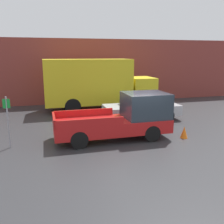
% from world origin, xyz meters
% --- Properties ---
extents(ground_plane, '(60.00, 60.00, 0.00)m').
position_xyz_m(ground_plane, '(0.00, 0.00, 0.00)').
color(ground_plane, '#2D2D30').
extents(building_wall, '(28.00, 0.15, 5.28)m').
position_xyz_m(building_wall, '(0.00, 9.93, 2.64)').
color(building_wall, brown).
rests_on(building_wall, ground).
extents(pickup_truck, '(5.53, 2.02, 2.19)m').
position_xyz_m(pickup_truck, '(-0.56, 0.31, 1.01)').
color(pickup_truck, red).
rests_on(pickup_truck, ground).
extents(car, '(4.69, 1.92, 1.67)m').
position_xyz_m(car, '(1.64, 3.40, 0.84)').
color(car, '#B7BABF').
rests_on(car, ground).
extents(delivery_truck, '(8.13, 2.47, 3.69)m').
position_xyz_m(delivery_truck, '(-0.59, 7.03, 1.98)').
color(delivery_truck, gold).
rests_on(delivery_truck, ground).
extents(parking_sign, '(0.30, 0.07, 2.29)m').
position_xyz_m(parking_sign, '(-5.82, 0.31, 1.29)').
color(parking_sign, gray).
rests_on(parking_sign, ground).
extents(traffic_cone, '(0.36, 0.36, 0.58)m').
position_xyz_m(traffic_cone, '(2.27, -0.53, 0.29)').
color(traffic_cone, orange).
rests_on(traffic_cone, ground).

